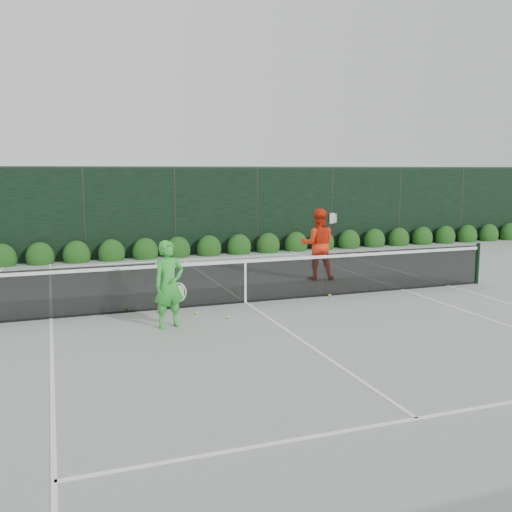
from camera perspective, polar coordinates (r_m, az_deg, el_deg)
name	(u,v)px	position (r m, az deg, el deg)	size (l,w,h in m)	color
ground	(245,303)	(12.84, -1.07, -4.69)	(80.00, 80.00, 0.00)	gray
tennis_net	(244,280)	(12.72, -1.18, -2.37)	(12.90, 0.10, 1.07)	black
player_woman	(169,284)	(10.83, -8.70, -2.82)	(0.70, 0.55, 1.66)	green
player_man	(318,244)	(15.48, 6.21, 1.18)	(1.14, 1.02, 1.92)	red
court_lines	(245,302)	(12.84, -1.07, -4.66)	(11.03, 23.83, 0.01)	white
windscreen_fence	(295,252)	(10.07, 3.88, 0.35)	(32.00, 21.07, 3.06)	black
hedge_row	(178,250)	(19.59, -7.82, 0.58)	(31.66, 0.65, 0.94)	#10380F
tennis_balls	(226,305)	(12.53, -3.05, -4.87)	(4.73, 2.26, 0.07)	#A7D42F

